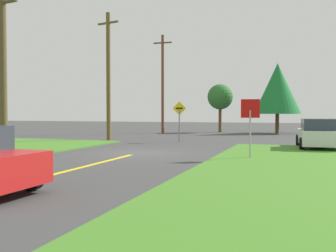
{
  "coord_description": "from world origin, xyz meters",
  "views": [
    {
      "loc": [
        7.22,
        -17.2,
        1.93
      ],
      "look_at": [
        0.39,
        3.16,
        1.2
      ],
      "focal_mm": 41.44,
      "sensor_mm": 36.0,
      "label": 1
    }
  ],
  "objects_px": {
    "stop_sign": "(250,117)",
    "direction_sign": "(179,117)",
    "car_on_crossroad": "(319,134)",
    "oak_tree_left": "(220,97)",
    "utility_pole_near": "(3,71)",
    "utility_pole_mid": "(108,75)",
    "utility_pole_far": "(163,83)",
    "oak_tree_right": "(277,89)"
  },
  "relations": [
    {
      "from": "utility_pole_mid",
      "to": "oak_tree_left",
      "type": "bearing_deg",
      "value": 68.21
    },
    {
      "from": "utility_pole_near",
      "to": "direction_sign",
      "type": "height_order",
      "value": "utility_pole_near"
    },
    {
      "from": "car_on_crossroad",
      "to": "oak_tree_left",
      "type": "xyz_separation_m",
      "value": [
        -8.41,
        15.94,
        2.68
      ]
    },
    {
      "from": "utility_pole_near",
      "to": "direction_sign",
      "type": "relative_size",
      "value": 2.8
    },
    {
      "from": "car_on_crossroad",
      "to": "utility_pole_far",
      "type": "bearing_deg",
      "value": 42.76
    },
    {
      "from": "direction_sign",
      "to": "utility_pole_mid",
      "type": "bearing_deg",
      "value": 177.76
    },
    {
      "from": "stop_sign",
      "to": "utility_pole_mid",
      "type": "height_order",
      "value": "utility_pole_mid"
    },
    {
      "from": "utility_pole_far",
      "to": "direction_sign",
      "type": "distance_m",
      "value": 11.93
    },
    {
      "from": "utility_pole_mid",
      "to": "direction_sign",
      "type": "distance_m",
      "value": 6.05
    },
    {
      "from": "utility_pole_near",
      "to": "oak_tree_left",
      "type": "distance_m",
      "value": 24.3
    },
    {
      "from": "oak_tree_right",
      "to": "oak_tree_left",
      "type": "bearing_deg",
      "value": 176.55
    },
    {
      "from": "utility_pole_far",
      "to": "oak_tree_left",
      "type": "relative_size",
      "value": 1.95
    },
    {
      "from": "car_on_crossroad",
      "to": "oak_tree_left",
      "type": "bearing_deg",
      "value": 24.3
    },
    {
      "from": "car_on_crossroad",
      "to": "utility_pole_mid",
      "type": "xyz_separation_m",
      "value": [
        -13.78,
        2.5,
        3.79
      ]
    },
    {
      "from": "utility_pole_near",
      "to": "oak_tree_right",
      "type": "bearing_deg",
      "value": 64.96
    },
    {
      "from": "car_on_crossroad",
      "to": "utility_pole_near",
      "type": "bearing_deg",
      "value": 115.7
    },
    {
      "from": "car_on_crossroad",
      "to": "oak_tree_left",
      "type": "height_order",
      "value": "oak_tree_left"
    },
    {
      "from": "oak_tree_right",
      "to": "stop_sign",
      "type": "bearing_deg",
      "value": -90.12
    },
    {
      "from": "utility_pole_mid",
      "to": "oak_tree_left",
      "type": "xyz_separation_m",
      "value": [
        5.37,
        13.44,
        -1.11
      ]
    },
    {
      "from": "oak_tree_right",
      "to": "utility_pole_near",
      "type": "bearing_deg",
      "value": -115.04
    },
    {
      "from": "utility_pole_mid",
      "to": "direction_sign",
      "type": "relative_size",
      "value": 3.34
    },
    {
      "from": "stop_sign",
      "to": "oak_tree_left",
      "type": "relative_size",
      "value": 0.52
    },
    {
      "from": "utility_pole_near",
      "to": "stop_sign",
      "type": "bearing_deg",
      "value": 10.3
    },
    {
      "from": "utility_pole_near",
      "to": "utility_pole_far",
      "type": "distance_m",
      "value": 20.51
    },
    {
      "from": "stop_sign",
      "to": "utility_pole_near",
      "type": "height_order",
      "value": "utility_pole_near"
    },
    {
      "from": "utility_pole_far",
      "to": "oak_tree_left",
      "type": "distance_m",
      "value": 6.01
    },
    {
      "from": "car_on_crossroad",
      "to": "utility_pole_near",
      "type": "relative_size",
      "value": 0.57
    },
    {
      "from": "utility_pole_mid",
      "to": "utility_pole_far",
      "type": "height_order",
      "value": "utility_pole_far"
    },
    {
      "from": "direction_sign",
      "to": "stop_sign",
      "type": "bearing_deg",
      "value": -55.59
    },
    {
      "from": "direction_sign",
      "to": "utility_pole_near",
      "type": "bearing_deg",
      "value": -118.05
    },
    {
      "from": "direction_sign",
      "to": "oak_tree_right",
      "type": "bearing_deg",
      "value": 67.33
    },
    {
      "from": "utility_pole_mid",
      "to": "direction_sign",
      "type": "bearing_deg",
      "value": -2.24
    },
    {
      "from": "stop_sign",
      "to": "direction_sign",
      "type": "relative_size",
      "value": 0.93
    },
    {
      "from": "utility_pole_mid",
      "to": "utility_pole_far",
      "type": "xyz_separation_m",
      "value": [
        0.46,
        10.24,
        0.21
      ]
    },
    {
      "from": "utility_pole_near",
      "to": "oak_tree_left",
      "type": "xyz_separation_m",
      "value": [
        5.43,
        23.68,
        -0.35
      ]
    },
    {
      "from": "utility_pole_mid",
      "to": "utility_pole_far",
      "type": "distance_m",
      "value": 10.25
    },
    {
      "from": "car_on_crossroad",
      "to": "oak_tree_right",
      "type": "relative_size",
      "value": 0.66
    },
    {
      "from": "oak_tree_left",
      "to": "oak_tree_right",
      "type": "distance_m",
      "value": 5.54
    },
    {
      "from": "utility_pole_near",
      "to": "oak_tree_left",
      "type": "height_order",
      "value": "utility_pole_near"
    },
    {
      "from": "utility_pole_far",
      "to": "oak_tree_left",
      "type": "height_order",
      "value": "utility_pole_far"
    },
    {
      "from": "utility_pole_mid",
      "to": "stop_sign",
      "type": "bearing_deg",
      "value": -37.41
    },
    {
      "from": "car_on_crossroad",
      "to": "oak_tree_right",
      "type": "distance_m",
      "value": 16.24
    }
  ]
}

